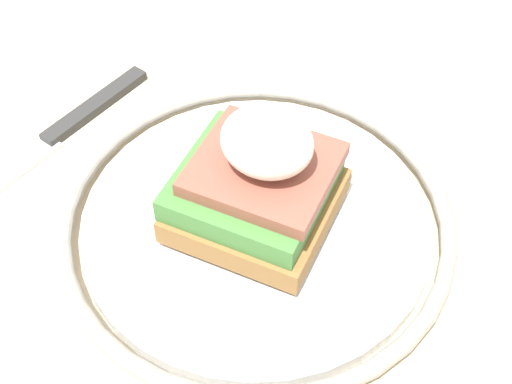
{
  "coord_description": "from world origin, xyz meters",
  "views": [
    {
      "loc": [
        -0.14,
        0.29,
        1.09
      ],
      "look_at": [
        -0.03,
        0.05,
        0.78
      ],
      "focal_mm": 50.0,
      "sensor_mm": 36.0,
      "label": 1
    }
  ],
  "objects": [
    {
      "name": "plate",
      "position": [
        -0.03,
        0.05,
        0.76
      ],
      "size": [
        0.24,
        0.24,
        0.02
      ],
      "color": "silver",
      "rests_on": "dining_table"
    },
    {
      "name": "knife",
      "position": [
        0.13,
        0.04,
        0.75
      ],
      "size": [
        0.06,
        0.19,
        0.01
      ],
      "color": "#2D2D2D",
      "rests_on": "dining_table"
    },
    {
      "name": "dining_table",
      "position": [
        0.0,
        0.0,
        0.61
      ],
      "size": [
        0.82,
        0.73,
        0.75
      ],
      "color": "#C6B28E",
      "rests_on": "ground_plane"
    },
    {
      "name": "sandwich",
      "position": [
        -0.03,
        0.05,
        0.79
      ],
      "size": [
        0.09,
        0.09,
        0.08
      ],
      "color": "olive",
      "rests_on": "plate"
    }
  ]
}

